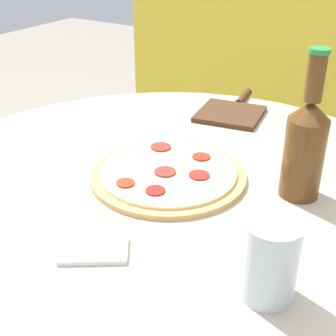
% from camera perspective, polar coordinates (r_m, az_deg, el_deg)
% --- Properties ---
extents(table, '(1.10, 1.10, 0.70)m').
position_cam_1_polar(table, '(0.95, 0.24, -10.62)').
color(table, '#B2A893').
rests_on(table, ground_plane).
extents(fence_panel, '(1.66, 0.04, 1.56)m').
position_cam_1_polar(fence_panel, '(1.77, 19.35, 14.77)').
color(fence_panel, gold).
rests_on(fence_panel, ground_plane).
extents(pizza, '(0.30, 0.30, 0.02)m').
position_cam_1_polar(pizza, '(0.90, 0.00, -0.68)').
color(pizza, tan).
rests_on(pizza, table).
extents(beer_bottle, '(0.07, 0.07, 0.27)m').
position_cam_1_polar(beer_bottle, '(0.84, 16.39, 2.79)').
color(beer_bottle, '#563314').
rests_on(beer_bottle, table).
extents(pizza_paddle, '(0.18, 0.27, 0.02)m').
position_cam_1_polar(pizza_paddle, '(1.22, 7.84, 6.87)').
color(pizza_paddle, '#422819').
rests_on(pizza_paddle, table).
extents(drinking_glass, '(0.07, 0.07, 0.11)m').
position_cam_1_polar(drinking_glass, '(0.62, 12.33, -10.94)').
color(drinking_glass, silver).
rests_on(drinking_glass, table).
extents(napkin, '(0.12, 0.11, 0.01)m').
position_cam_1_polar(napkin, '(0.72, -9.23, -9.79)').
color(napkin, white).
rests_on(napkin, table).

